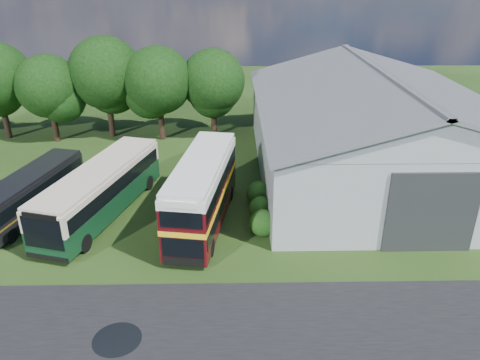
{
  "coord_description": "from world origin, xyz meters",
  "views": [
    {
      "loc": [
        3.7,
        -19.13,
        15.2
      ],
      "look_at": [
        4.21,
        8.0,
        2.79
      ],
      "focal_mm": 35.0,
      "sensor_mm": 36.0,
      "label": 1
    }
  ],
  "objects_px": {
    "storage_shed": "(375,121)",
    "bus_dark_single": "(29,193)",
    "bus_maroon_double": "(203,193)",
    "bus_green_single": "(101,190)"
  },
  "relations": [
    {
      "from": "storage_shed",
      "to": "bus_dark_single",
      "type": "distance_m",
      "value": 25.91
    },
    {
      "from": "bus_dark_single",
      "to": "bus_maroon_double",
      "type": "bearing_deg",
      "value": 5.33
    },
    {
      "from": "bus_dark_single",
      "to": "bus_green_single",
      "type": "bearing_deg",
      "value": 10.2
    },
    {
      "from": "storage_shed",
      "to": "bus_maroon_double",
      "type": "relative_size",
      "value": 2.3
    },
    {
      "from": "storage_shed",
      "to": "bus_green_single",
      "type": "distance_m",
      "value": 21.34
    },
    {
      "from": "bus_maroon_double",
      "to": "bus_dark_single",
      "type": "relative_size",
      "value": 1.04
    },
    {
      "from": "bus_maroon_double",
      "to": "bus_dark_single",
      "type": "bearing_deg",
      "value": -179.23
    },
    {
      "from": "storage_shed",
      "to": "bus_dark_single",
      "type": "xyz_separation_m",
      "value": [
        -24.81,
        -6.97,
        -2.69
      ]
    },
    {
      "from": "bus_green_single",
      "to": "bus_dark_single",
      "type": "xyz_separation_m",
      "value": [
        -4.88,
        0.29,
        -0.32
      ]
    },
    {
      "from": "storage_shed",
      "to": "bus_dark_single",
      "type": "relative_size",
      "value": 2.4
    }
  ]
}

